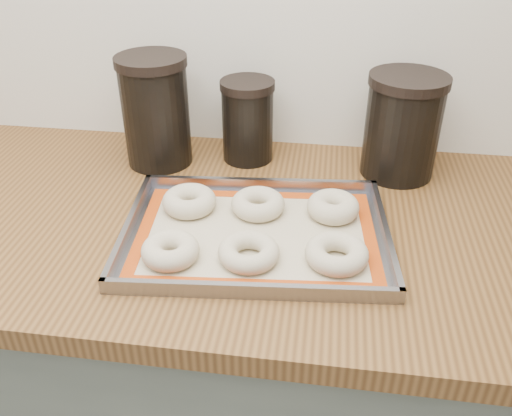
# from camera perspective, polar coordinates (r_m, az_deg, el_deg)

# --- Properties ---
(cabinet) EXTENTS (3.00, 0.65, 0.86)m
(cabinet) POSITION_cam_1_polar(r_m,az_deg,el_deg) (1.33, 2.56, -18.30)
(cabinet) COLOR slate
(cabinet) RESTS_ON floor
(countertop) EXTENTS (3.06, 0.68, 0.04)m
(countertop) POSITION_cam_1_polar(r_m,az_deg,el_deg) (1.02, 3.17, -2.07)
(countertop) COLOR brown
(countertop) RESTS_ON cabinet
(baking_tray) EXTENTS (0.49, 0.37, 0.03)m
(baking_tray) POSITION_cam_1_polar(r_m,az_deg,el_deg) (0.95, 0.00, -2.69)
(baking_tray) COLOR gray
(baking_tray) RESTS_ON countertop
(baking_mat) EXTENTS (0.44, 0.33, 0.00)m
(baking_mat) POSITION_cam_1_polar(r_m,az_deg,el_deg) (0.95, 0.00, -2.79)
(baking_mat) COLOR #C6B793
(baking_mat) RESTS_ON baking_tray
(bagel_front_left) EXTENTS (0.11, 0.11, 0.04)m
(bagel_front_left) POSITION_cam_1_polar(r_m,az_deg,el_deg) (0.90, -9.00, -4.43)
(bagel_front_left) COLOR beige
(bagel_front_left) RESTS_ON baking_mat
(bagel_front_mid) EXTENTS (0.12, 0.12, 0.03)m
(bagel_front_mid) POSITION_cam_1_polar(r_m,az_deg,el_deg) (0.89, -0.77, -4.67)
(bagel_front_mid) COLOR beige
(bagel_front_mid) RESTS_ON baking_mat
(bagel_front_right) EXTENTS (0.13, 0.13, 0.03)m
(bagel_front_right) POSITION_cam_1_polar(r_m,az_deg,el_deg) (0.89, 8.50, -4.78)
(bagel_front_right) COLOR beige
(bagel_front_right) RESTS_ON baking_mat
(bagel_back_left) EXTENTS (0.12, 0.12, 0.04)m
(bagel_back_left) POSITION_cam_1_polar(r_m,az_deg,el_deg) (1.02, -7.03, 0.73)
(bagel_back_left) COLOR beige
(bagel_back_left) RESTS_ON baking_mat
(bagel_back_mid) EXTENTS (0.11, 0.11, 0.03)m
(bagel_back_mid) POSITION_cam_1_polar(r_m,az_deg,el_deg) (1.01, 0.21, 0.43)
(bagel_back_mid) COLOR beige
(bagel_back_mid) RESTS_ON baking_mat
(bagel_back_right) EXTENTS (0.12, 0.12, 0.04)m
(bagel_back_right) POSITION_cam_1_polar(r_m,az_deg,el_deg) (1.00, 8.11, 0.13)
(bagel_back_right) COLOR beige
(bagel_back_right) RESTS_ON baking_mat
(canister_left) EXTENTS (0.15, 0.15, 0.23)m
(canister_left) POSITION_cam_1_polar(r_m,az_deg,el_deg) (1.17, -10.51, 10.02)
(canister_left) COLOR black
(canister_left) RESTS_ON countertop
(canister_mid) EXTENTS (0.12, 0.12, 0.18)m
(canister_mid) POSITION_cam_1_polar(r_m,az_deg,el_deg) (1.18, -0.89, 9.20)
(canister_mid) COLOR black
(canister_mid) RESTS_ON countertop
(canister_right) EXTENTS (0.16, 0.16, 0.21)m
(canister_right) POSITION_cam_1_polar(r_m,az_deg,el_deg) (1.15, 15.15, 8.35)
(canister_right) COLOR black
(canister_right) RESTS_ON countertop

